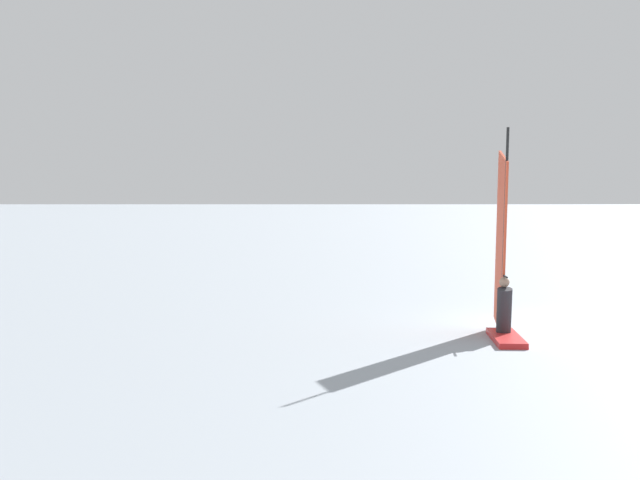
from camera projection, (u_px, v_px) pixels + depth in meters
ground_plane at (570, 323)px, 24.49m from camera, size 4000.00×4000.00×0.00m
windsurfer at (503, 283)px, 21.83m from camera, size 1.64×3.27×4.51m
distant_headland at (339, 191)px, 1333.14m from camera, size 942.29×303.07×33.02m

